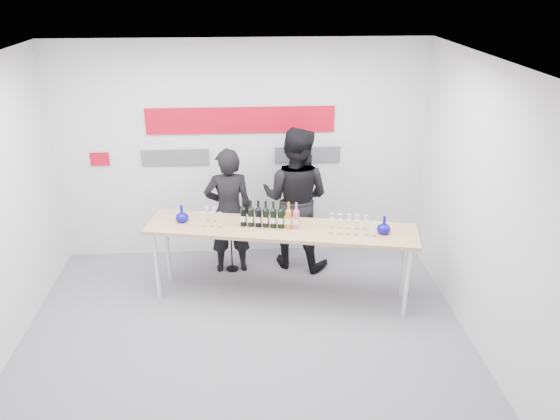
{
  "coord_description": "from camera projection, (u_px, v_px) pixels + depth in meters",
  "views": [
    {
      "loc": [
        0.06,
        -5.12,
        3.78
      ],
      "look_at": [
        0.45,
        0.81,
        1.15
      ],
      "focal_mm": 35.0,
      "sensor_mm": 36.0,
      "label": 1
    }
  ],
  "objects": [
    {
      "name": "signage",
      "position": [
        237.0,
        131.0,
        7.26
      ],
      "size": [
        3.38,
        0.02,
        0.79
      ],
      "color": "red",
      "rests_on": "back_wall"
    },
    {
      "name": "glasses_right",
      "position": [
        351.0,
        225.0,
        6.34
      ],
      "size": [
        0.55,
        0.32,
        0.18
      ],
      "color": "silver",
      "rests_on": "tasting_table"
    },
    {
      "name": "decanter_left",
      "position": [
        182.0,
        213.0,
        6.59
      ],
      "size": [
        0.16,
        0.16,
        0.21
      ],
      "primitive_type": null,
      "color": "#0D0790",
      "rests_on": "tasting_table"
    },
    {
      "name": "mic_stand",
      "position": [
        231.0,
        241.0,
        7.32
      ],
      "size": [
        0.17,
        0.17,
        1.44
      ],
      "rotation": [
        0.0,
        0.0,
        0.15
      ],
      "color": "black",
      "rests_on": "ground"
    },
    {
      "name": "decanter_right",
      "position": [
        384.0,
        225.0,
        6.3
      ],
      "size": [
        0.16,
        0.16,
        0.21
      ],
      "primitive_type": null,
      "color": "#0D0790",
      "rests_on": "tasting_table"
    },
    {
      "name": "wine_bottles",
      "position": [
        270.0,
        214.0,
        6.42
      ],
      "size": [
        0.71,
        0.21,
        0.33
      ],
      "rotation": [
        0.0,
        0.0,
        -0.2
      ],
      "color": "black",
      "rests_on": "tasting_table"
    },
    {
      "name": "tasting_table",
      "position": [
        281.0,
        233.0,
        6.51
      ],
      "size": [
        3.29,
        1.26,
        0.97
      ],
      "rotation": [
        0.0,
        0.0,
        -0.2
      ],
      "color": "tan",
      "rests_on": "ground"
    },
    {
      "name": "presenter_left",
      "position": [
        229.0,
        211.0,
        7.16
      ],
      "size": [
        0.66,
        0.45,
        1.73
      ],
      "primitive_type": "imported",
      "rotation": [
        0.0,
        0.0,
        3.21
      ],
      "color": "black",
      "rests_on": "ground"
    },
    {
      "name": "back_wall",
      "position": [
        242.0,
        152.0,
        7.42
      ],
      "size": [
        5.0,
        0.04,
        3.0
      ],
      "primitive_type": "cube",
      "color": "silver",
      "rests_on": "ground"
    },
    {
      "name": "presenter_right",
      "position": [
        295.0,
        199.0,
        7.27
      ],
      "size": [
        1.16,
        1.05,
        1.95
      ],
      "primitive_type": "imported",
      "rotation": [
        0.0,
        0.0,
        2.74
      ],
      "color": "black",
      "rests_on": "ground"
    },
    {
      "name": "glasses_left",
      "position": [
        211.0,
        217.0,
        6.53
      ],
      "size": [
        0.26,
        0.26,
        0.18
      ],
      "color": "silver",
      "rests_on": "tasting_table"
    },
    {
      "name": "ground",
      "position": [
        246.0,
        332.0,
        6.2
      ],
      "size": [
        5.0,
        5.0,
        0.0
      ],
      "primitive_type": "plane",
      "color": "slate",
      "rests_on": "ground"
    }
  ]
}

